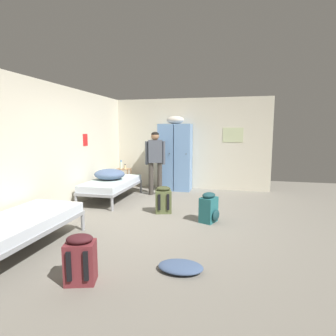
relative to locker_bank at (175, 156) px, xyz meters
name	(u,v)px	position (x,y,z in m)	size (l,w,h in m)	color
ground_plane	(164,220)	(0.36, -2.72, -0.97)	(9.60, 9.60, 0.00)	slate
room_backdrop	(126,147)	(-0.90, -1.42, 0.32)	(4.48, 6.06, 2.57)	beige
locker_bank	(175,156)	(0.00, 0.00, 0.00)	(0.90, 0.55, 2.07)	#6B93C6
shelf_unit	(124,176)	(-1.52, -0.11, -0.62)	(0.38, 0.30, 0.57)	#99704C
bed_left_front	(20,224)	(-1.27, -4.46, -0.59)	(0.90, 1.90, 0.49)	gray
bed_left_rear	(112,184)	(-1.27, -1.46, -0.59)	(0.90, 1.90, 0.49)	gray
bedding_heap	(110,174)	(-1.33, -1.45, -0.35)	(0.74, 0.68, 0.26)	slate
person_traveler	(155,157)	(-0.38, -0.72, 0.02)	(0.50, 0.30, 1.64)	#3D3833
water_bottle	(121,165)	(-1.60, -0.09, -0.29)	(0.07, 0.07, 0.24)	silver
lotion_bottle	(125,167)	(-1.45, -0.15, -0.34)	(0.06, 0.06, 0.14)	beige
backpack_teal	(209,208)	(1.18, -2.62, -0.71)	(0.40, 0.39, 0.55)	#23666B
backpack_maroon	(81,259)	(-0.02, -4.99, -0.71)	(0.38, 0.39, 0.55)	maroon
backpack_olive	(163,200)	(0.22, -2.23, -0.71)	(0.38, 0.39, 0.55)	#566038
clothes_pile_denim	(181,267)	(1.00, -4.50, -0.92)	(0.55, 0.37, 0.10)	#42567A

